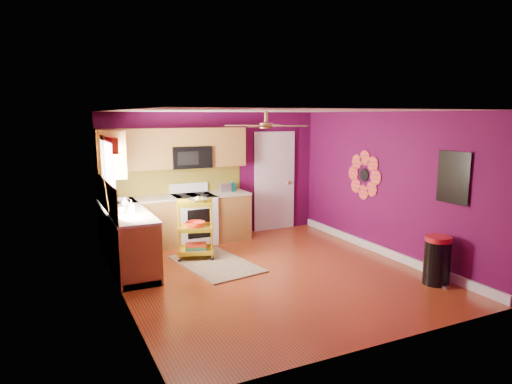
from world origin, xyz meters
TOP-DOWN VIEW (x-y plane):
  - ground at (0.00, 0.00)m, footprint 5.00×5.00m
  - room_envelope at (0.03, 0.00)m, footprint 4.54×5.04m
  - lower_cabinets at (-1.35, 1.82)m, footprint 2.81×2.31m
  - electric_range at (-0.55, 2.17)m, footprint 0.76×0.66m
  - upper_cabinetry at (-1.24, 2.17)m, footprint 2.80×2.30m
  - left_window at (-2.22, 1.05)m, footprint 0.08×1.35m
  - panel_door at (1.35, 2.47)m, footprint 0.95×0.11m
  - right_wall_art at (2.23, -0.34)m, footprint 0.04×2.74m
  - ceiling_fan at (0.00, 0.20)m, footprint 1.01×1.01m
  - shag_rug at (-0.64, 0.77)m, footprint 1.25×1.76m
  - rolling_cart at (-0.82, 1.21)m, footprint 0.71×0.61m
  - trash_can at (1.96, -1.44)m, footprint 0.50×0.50m
  - teal_kettle at (0.28, 2.26)m, footprint 0.18×0.18m
  - toaster at (0.11, 2.19)m, footprint 0.22×0.15m
  - soap_bottle_a at (-1.90, 1.11)m, footprint 0.09×0.09m
  - soap_bottle_b at (-1.91, 1.59)m, footprint 0.13×0.13m
  - counter_dish at (-1.88, 2.06)m, footprint 0.24×0.24m
  - counter_cup at (-2.05, 1.07)m, footprint 0.11×0.11m

SIDE VIEW (x-z plane):
  - ground at x=0.00m, z-range 0.00..0.00m
  - shag_rug at x=-0.64m, z-range 0.00..0.02m
  - trash_can at x=1.96m, z-range 0.00..0.72m
  - lower_cabinets at x=-1.35m, z-range -0.04..0.90m
  - electric_range at x=-0.55m, z-range -0.08..1.05m
  - rolling_cart at x=-0.82m, z-range 0.01..1.11m
  - counter_dish at x=-1.88m, z-range 0.94..1.00m
  - counter_cup at x=-2.05m, z-range 0.94..1.03m
  - soap_bottle_b at x=-1.91m, z-range 0.94..1.11m
  - teal_kettle at x=0.28m, z-range 0.92..1.13m
  - panel_door at x=1.35m, z-range -0.05..2.10m
  - toaster at x=0.11m, z-range 0.94..1.12m
  - soap_bottle_a at x=-1.90m, z-range 0.94..1.13m
  - right_wall_art at x=2.23m, z-range 0.92..1.96m
  - room_envelope at x=0.03m, z-range 0.37..2.89m
  - left_window at x=-2.22m, z-range 1.20..2.28m
  - upper_cabinetry at x=-1.24m, z-range 1.17..2.43m
  - ceiling_fan at x=0.00m, z-range 2.16..2.42m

